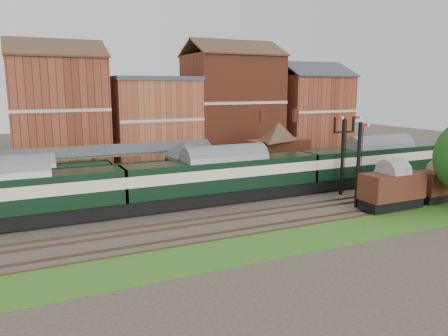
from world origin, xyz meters
name	(u,v)px	position (x,y,z in m)	size (l,w,h in m)	color
ground	(228,202)	(0.00, 0.00, 0.00)	(160.00, 160.00, 0.00)	#473D33
grass_back	(174,173)	(0.00, 16.00, 0.03)	(90.00, 4.50, 0.06)	#2D6619
grass_front	(299,239)	(0.00, -12.00, 0.03)	(90.00, 5.00, 0.06)	#2D6619
fence	(169,165)	(0.00, 18.00, 0.75)	(90.00, 0.12, 1.50)	#193823
platform	(151,182)	(-5.00, 9.75, 0.50)	(55.00, 3.40, 1.00)	#2D2D2D
signal_box	(187,167)	(-3.00, 3.25, 3.19)	(5.40, 5.40, 6.00)	#5F704F
brick_hut	(256,179)	(5.00, 3.25, 1.20)	(3.20, 2.64, 2.94)	maroon
station_building	(278,144)	(12.00, 9.75, 3.96)	(8.10, 8.10, 5.90)	brown
canopy	(95,150)	(-11.00, 9.75, 4.58)	(26.00, 3.89, 4.08)	#464C2F
semaphore_bracket	(343,151)	(12.04, -2.50, 4.63)	(3.60, 0.25, 8.18)	black
semaphore_siding	(358,164)	(10.02, -7.00, 4.16)	(1.23, 0.25, 8.00)	black
town_backdrop	(152,116)	(-0.18, 25.00, 7.00)	(69.00, 10.00, 16.00)	brown
dmu_train	(225,176)	(-0.35, 0.00, 2.66)	(59.57, 3.13, 4.58)	black
platform_railcar	(14,183)	(-18.87, 6.50, 2.37)	(17.56, 2.77, 4.04)	black
goods_van_a	(392,188)	(12.33, -9.00, 2.06)	(5.96, 2.58, 3.62)	black
goods_van_b	(441,183)	(18.93, -9.00, 1.88)	(5.40, 2.34, 3.28)	black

